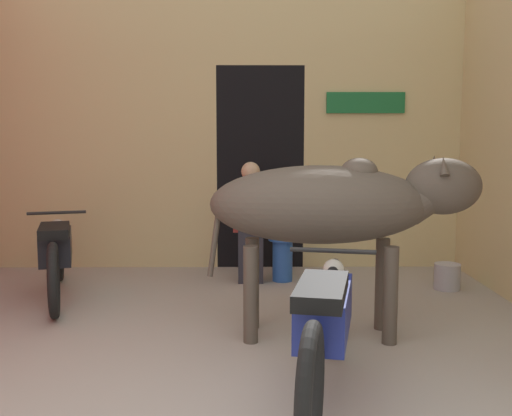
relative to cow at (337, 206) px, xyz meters
name	(u,v)px	position (x,y,z in m)	size (l,w,h in m)	color
wall_back_with_doorway	(238,134)	(-0.80, 2.66, 0.54)	(5.40, 0.93, 3.49)	#D1BC84
cow	(337,206)	(0.00, 0.00, 0.00)	(2.08, 0.69, 1.41)	#4C4238
motorcycle_near	(325,322)	(-0.22, -1.07, -0.56)	(0.67, 2.10, 0.79)	black
motorcycle_far	(56,252)	(-2.50, 1.12, -0.58)	(0.74, 1.96, 0.77)	black
shopkeeper_seated	(251,218)	(-0.65, 1.79, -0.35)	(0.37, 0.33, 1.26)	#282833
plastic_stool	(282,257)	(-0.31, 1.75, -0.76)	(0.30, 0.30, 0.47)	#2856B2
bucket	(447,276)	(1.33, 1.38, -0.89)	(0.26, 0.26, 0.26)	#A8A8B2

